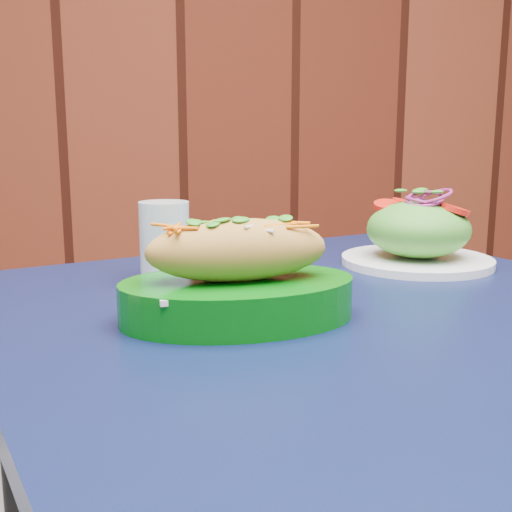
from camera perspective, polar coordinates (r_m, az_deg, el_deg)
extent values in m
cube|color=black|center=(0.78, 7.27, -5.34)|extent=(1.01, 1.01, 0.03)
cylinder|color=black|center=(1.35, 9.78, -15.22)|extent=(0.04, 0.04, 0.72)
cube|color=white|center=(0.69, -1.61, -2.43)|extent=(0.21, 0.14, 0.01)
ellipsoid|color=gold|center=(0.69, -1.62, 0.55)|extent=(0.20, 0.09, 0.07)
cylinder|color=white|center=(1.02, 14.09, -0.41)|extent=(0.23, 0.23, 0.01)
ellipsoid|color=#4C992D|center=(1.01, 14.23, 2.32)|extent=(0.16, 0.16, 0.09)
cylinder|color=red|center=(1.00, 17.28, 4.26)|extent=(0.05, 0.05, 0.01)
cylinder|color=red|center=(1.02, 11.70, 4.67)|extent=(0.05, 0.05, 0.01)
cylinder|color=red|center=(1.05, 13.22, 4.78)|extent=(0.05, 0.05, 0.01)
torus|color=#8E1F67|center=(1.00, 14.36, 5.04)|extent=(0.06, 0.06, 0.01)
torus|color=#8E1F67|center=(1.00, 14.37, 5.27)|extent=(0.06, 0.06, 0.01)
torus|color=#8E1F67|center=(1.00, 14.38, 5.49)|extent=(0.06, 0.06, 0.01)
cylinder|color=silver|center=(0.88, -8.12, 1.24)|extent=(0.07, 0.07, 0.11)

